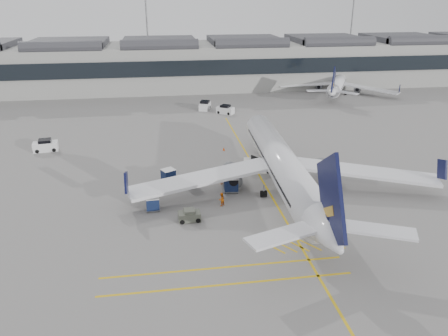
{
  "coord_description": "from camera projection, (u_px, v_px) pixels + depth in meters",
  "views": [
    {
      "loc": [
        -2.96,
        -42.81,
        23.01
      ],
      "look_at": [
        4.16,
        3.98,
        4.0
      ],
      "focal_mm": 35.0,
      "sensor_mm": 36.0,
      "label": 1
    }
  ],
  "objects": [
    {
      "name": "baggage_cart_a",
      "position": [
        231.0,
        184.0,
        54.02
      ],
      "size": [
        1.93,
        1.62,
        1.95
      ],
      "rotation": [
        0.0,
        0.0,
        -0.05
      ],
      "color": "gray",
      "rests_on": "ground"
    },
    {
      "name": "ramp_agent_b",
      "position": [
        221.0,
        199.0,
        50.52
      ],
      "size": [
        1.01,
        0.98,
        1.64
      ],
      "primitive_type": "imported",
      "rotation": [
        0.0,
        0.0,
        3.83
      ],
      "color": "orange",
      "rests_on": "ground"
    },
    {
      "name": "service_van_right",
      "position": [
        225.0,
        110.0,
        89.38
      ],
      "size": [
        3.82,
        3.44,
        1.78
      ],
      "rotation": [
        0.0,
        0.0,
        -0.63
      ],
      "color": "silver",
      "rests_on": "ground"
    },
    {
      "name": "ground",
      "position": [
        192.0,
        217.0,
        48.27
      ],
      "size": [
        220.0,
        220.0,
        0.0
      ],
      "primitive_type": "plane",
      "color": "gray",
      "rests_on": "ground"
    },
    {
      "name": "service_van_mid",
      "position": [
        205.0,
        106.0,
        92.46
      ],
      "size": [
        2.96,
        4.08,
        1.89
      ],
      "rotation": [
        0.0,
        0.0,
        1.23
      ],
      "color": "silver",
      "rests_on": "ground"
    },
    {
      "name": "baggage_cart_c",
      "position": [
        153.0,
        203.0,
        49.38
      ],
      "size": [
        1.64,
        1.38,
        1.65
      ],
      "rotation": [
        0.0,
        0.0,
        0.06
      ],
      "color": "gray",
      "rests_on": "ground"
    },
    {
      "name": "pushback_tug",
      "position": [
        189.0,
        216.0,
        47.26
      ],
      "size": [
        2.45,
        1.58,
        1.34
      ],
      "rotation": [
        0.0,
        0.0,
        0.04
      ],
      "color": "#535649",
      "rests_on": "ground"
    },
    {
      "name": "airliner_main",
      "position": [
        283.0,
        165.0,
        53.76
      ],
      "size": [
        38.33,
        41.93,
        11.14
      ],
      "rotation": [
        0.0,
        0.0,
        -0.04
      ],
      "color": "white",
      "rests_on": "ground"
    },
    {
      "name": "service_van_left",
      "position": [
        46.0,
        146.0,
        68.16
      ],
      "size": [
        3.89,
        2.31,
        1.89
      ],
      "rotation": [
        0.0,
        0.0,
        0.13
      ],
      "color": "silver",
      "rests_on": "ground"
    },
    {
      "name": "apron_markings",
      "position": [
        260.0,
        177.0,
        58.83
      ],
      "size": [
        0.25,
        60.0,
        0.01
      ],
      "primitive_type": "cube",
      "color": "gold",
      "rests_on": "ground"
    },
    {
      "name": "airliner_far",
      "position": [
        338.0,
        83.0,
        107.08
      ],
      "size": [
        25.96,
        28.63,
        8.39
      ],
      "rotation": [
        0.0,
        0.0,
        -0.49
      ],
      "color": "white",
      "rests_on": "ground"
    },
    {
      "name": "terminal",
      "position": [
        168.0,
        64.0,
        111.96
      ],
      "size": [
        200.0,
        20.45,
        12.4
      ],
      "color": "#9E9E99",
      "rests_on": "ground"
    },
    {
      "name": "light_masts",
      "position": [
        159.0,
        26.0,
        121.53
      ],
      "size": [
        113.0,
        0.6,
        25.45
      ],
      "color": "slate",
      "rests_on": "ground"
    },
    {
      "name": "ramp_agent_a",
      "position": [
        222.0,
        178.0,
        56.29
      ],
      "size": [
        0.68,
        0.73,
        1.67
      ],
      "primitive_type": "imported",
      "rotation": [
        0.0,
        0.0,
        0.94
      ],
      "color": "#F3590C",
      "rests_on": "ground"
    },
    {
      "name": "belt_loader",
      "position": [
        256.0,
        167.0,
        60.49
      ],
      "size": [
        5.46,
        2.49,
        2.17
      ],
      "rotation": [
        0.0,
        0.0,
        -0.18
      ],
      "color": "silver",
      "rests_on": "ground"
    },
    {
      "name": "baggage_cart_d",
      "position": [
        191.0,
        180.0,
        55.49
      ],
      "size": [
        1.94,
        1.82,
        1.61
      ],
      "rotation": [
        0.0,
        0.0,
        0.47
      ],
      "color": "gray",
      "rests_on": "ground"
    },
    {
      "name": "safety_cone_engine",
      "position": [
        290.0,
        183.0,
        56.39
      ],
      "size": [
        0.36,
        0.36,
        0.5
      ],
      "primitive_type": "cone",
      "color": "#F24C0A",
      "rests_on": "ground"
    },
    {
      "name": "baggage_cart_b",
      "position": [
        168.0,
        175.0,
        56.82
      ],
      "size": [
        2.16,
        2.04,
        1.79
      ],
      "rotation": [
        0.0,
        0.0,
        0.49
      ],
      "color": "gray",
      "rests_on": "ground"
    },
    {
      "name": "safety_cone_nose",
      "position": [
        224.0,
        149.0,
        68.57
      ],
      "size": [
        0.37,
        0.37,
        0.51
      ],
      "primitive_type": "cone",
      "color": "#F24C0A",
      "rests_on": "ground"
    }
  ]
}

